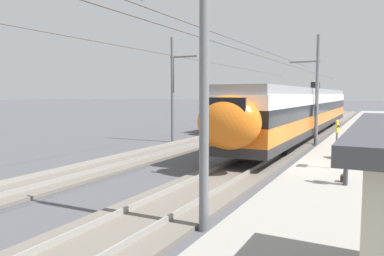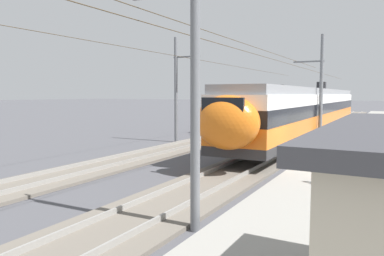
{
  "view_description": "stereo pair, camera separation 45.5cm",
  "coord_description": "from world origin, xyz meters",
  "views": [
    {
      "loc": [
        -16.51,
        -4.08,
        3.41
      ],
      "look_at": [
        -1.24,
        3.78,
        1.85
      ],
      "focal_mm": 34.5,
      "sensor_mm": 36.0,
      "label": 1
    },
    {
      "loc": [
        -16.3,
        -4.48,
        3.41
      ],
      "look_at": [
        -1.24,
        3.78,
        1.85
      ],
      "focal_mm": 34.5,
      "sensor_mm": 36.0,
      "label": 2
    }
  ],
  "objects": [
    {
      "name": "catenary_mast_far_side",
      "position": [
        6.25,
        9.05,
        3.93
      ],
      "size": [
        48.89,
        2.1,
        7.42
      ],
      "color": "slate",
      "rests_on": "ground"
    },
    {
      "name": "track_near",
      "position": [
        0.0,
        1.46,
        0.07
      ],
      "size": [
        120.0,
        3.0,
        0.28
      ],
      "color": "#6B6359",
      "rests_on": "ground"
    },
    {
      "name": "train_far_track",
      "position": [
        23.11,
        7.39,
        2.22
      ],
      "size": [
        24.56,
        2.94,
        4.27
      ],
      "color": "#2D2D30",
      "rests_on": "track_far"
    },
    {
      "name": "train_near_platform",
      "position": [
        13.71,
        1.46,
        2.23
      ],
      "size": [
        33.91,
        3.02,
        4.27
      ],
      "color": "#2D2D30",
      "rests_on": "track_near"
    },
    {
      "name": "handbag_beside_passenger",
      "position": [
        -2.62,
        -2.98,
        0.45
      ],
      "size": [
        0.32,
        0.18,
        0.38
      ],
      "color": "#472D1E",
      "rests_on": "platform_slab"
    },
    {
      "name": "catenary_mast_west",
      "position": [
        -8.39,
        -0.09,
        3.87
      ],
      "size": [
        48.89,
        1.99,
        7.31
      ],
      "color": "slate",
      "rests_on": "ground"
    },
    {
      "name": "potted_plant_platform_edge",
      "position": [
        2.39,
        -2.53,
        0.77
      ],
      "size": [
        0.67,
        0.67,
        0.83
      ],
      "color": "brown",
      "rests_on": "platform_slab"
    },
    {
      "name": "potted_plant_by_shelter",
      "position": [
        2.57,
        -2.32,
        0.75
      ],
      "size": [
        0.61,
        0.61,
        0.78
      ],
      "color": "brown",
      "rests_on": "platform_slab"
    },
    {
      "name": "passenger_walking",
      "position": [
        -3.05,
        -3.08,
        1.26
      ],
      "size": [
        0.53,
        0.22,
        1.69
      ],
      "color": "#383842",
      "rests_on": "platform_slab"
    },
    {
      "name": "ground_plane",
      "position": [
        0.0,
        0.0,
        0.0
      ],
      "size": [
        400.0,
        400.0,
        0.0
      ],
      "primitive_type": "plane",
      "color": "#4C4C51"
    },
    {
      "name": "track_far",
      "position": [
        0.0,
        7.39,
        0.07
      ],
      "size": [
        120.0,
        3.0,
        0.28
      ],
      "color": "#6B6359",
      "rests_on": "ground"
    },
    {
      "name": "platform_sign",
      "position": [
        -0.2,
        -2.47,
        1.81
      ],
      "size": [
        0.7,
        0.08,
        2.03
      ],
      "color": "#59595B",
      "rests_on": "platform_slab"
    },
    {
      "name": "catenary_mast_mid",
      "position": [
        9.08,
        -0.09,
        3.84
      ],
      "size": [
        48.89,
        1.99,
        7.31
      ],
      "color": "slate",
      "rests_on": "ground"
    }
  ]
}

